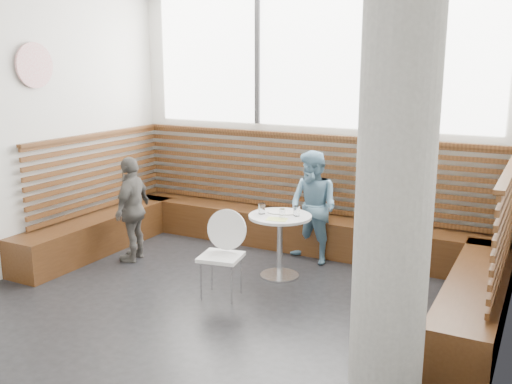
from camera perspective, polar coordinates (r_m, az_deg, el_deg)
The scene contains 15 objects.
room at distance 5.04m, azimuth -5.29°, elevation 4.44°, with size 5.00×5.00×3.20m.
booth at distance 6.82m, azimuth 3.03°, elevation -3.58°, with size 5.00×2.50×1.44m.
concrete_column at distance 3.75m, azimuth 13.76°, elevation 1.18°, with size 0.50×0.50×3.20m, color gray.
wall_art at distance 6.91m, azimuth -21.28°, elevation 11.72°, with size 0.50×0.50×0.03m, color white.
cafe_table at distance 6.27m, azimuth 2.41°, elevation -4.10°, with size 0.69×0.69×0.71m.
cafe_chair at distance 5.79m, azimuth -3.19°, elevation -5.53°, with size 0.42×0.41×0.87m.
adult_man at distance 5.86m, azimuth 13.93°, elevation -1.95°, with size 1.13×0.65×1.75m, color #39412B.
child_back at distance 6.72m, azimuth 5.73°, elevation -1.56°, with size 0.65×0.50×1.33m, color #628DA9.
child_left at distance 6.93m, azimuth -12.24°, elevation -1.66°, with size 0.74×0.31×1.26m, color #595651.
plate_near at distance 6.31m, azimuth 2.07°, elevation -2.01°, with size 0.20×0.20×0.01m, color white.
plate_far at distance 6.28m, azimuth 3.06°, elevation -2.09°, with size 0.19×0.19×0.01m, color white.
glass_left at distance 6.25m, azimuth 0.58°, elevation -1.67°, with size 0.07×0.07×0.12m, color white.
glass_mid at distance 6.09m, azimuth 2.65°, elevation -2.16°, with size 0.06×0.06×0.10m, color white.
glass_right at distance 6.18m, azimuth 4.09°, elevation -1.90°, with size 0.07×0.07×0.11m, color white.
menu_card at distance 6.04m, azimuth 2.10°, elevation -2.74°, with size 0.22×0.15×0.00m, color #A5C64C.
Camera 1 is at (2.72, -4.17, 2.34)m, focal length 40.00 mm.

